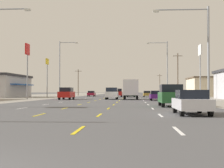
{
  "coord_description": "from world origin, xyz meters",
  "views": [
    {
      "loc": [
        3.66,
        -5.0,
        1.38
      ],
      "look_at": [
        0.45,
        48.14,
        2.51
      ],
      "focal_mm": 54.54,
      "sensor_mm": 36.0,
      "label": 1
    }
  ],
  "objects_px": {
    "box_truck_inner_right_far": "(131,88)",
    "pole_sign_left_row_2": "(47,68)",
    "suv_far_left_midfar": "(67,93)",
    "sedan_far_right_distant_b": "(147,94)",
    "sedan_far_right_mid": "(156,95)",
    "streetlight_right_row_1": "(165,66)",
    "streetlight_right_row_0": "(202,47)",
    "streetlight_left_row_1": "(61,66)",
    "sedan_far_right_nearest": "(191,102)",
    "suv_center_turn_farther": "(112,93)",
    "sedan_inner_right_farthest": "(131,94)",
    "suv_center_turn_distant_a": "(118,93)",
    "suv_far_right_near": "(171,95)",
    "pole_sign_left_row_1": "(27,57)",
    "sedan_far_left_distant_c": "(91,94)",
    "pole_sign_right_row_2": "(200,56)"
  },
  "relations": [
    {
      "from": "box_truck_inner_right_far",
      "to": "pole_sign_left_row_2",
      "type": "xyz_separation_m",
      "value": [
        -20.12,
        23.79,
        5.12
      ]
    },
    {
      "from": "suv_far_left_midfar",
      "to": "sedan_far_right_distant_b",
      "type": "xyz_separation_m",
      "value": [
        14.23,
        26.96,
        -0.27
      ]
    },
    {
      "from": "sedan_far_right_mid",
      "to": "streetlight_right_row_1",
      "type": "bearing_deg",
      "value": 78.74
    },
    {
      "from": "sedan_far_right_mid",
      "to": "pole_sign_left_row_2",
      "type": "relative_size",
      "value": 0.49
    },
    {
      "from": "streetlight_right_row_0",
      "to": "streetlight_left_row_1",
      "type": "xyz_separation_m",
      "value": [
        -19.42,
        34.34,
        1.02
      ]
    },
    {
      "from": "sedan_far_right_nearest",
      "to": "suv_far_left_midfar",
      "type": "relative_size",
      "value": 0.92
    },
    {
      "from": "box_truck_inner_right_far",
      "to": "suv_center_turn_farther",
      "type": "relative_size",
      "value": 1.47
    },
    {
      "from": "box_truck_inner_right_far",
      "to": "streetlight_right_row_0",
      "type": "xyz_separation_m",
      "value": [
        6.18,
        -26.99,
        3.32
      ]
    },
    {
      "from": "box_truck_inner_right_far",
      "to": "sedan_far_right_nearest",
      "type": "bearing_deg",
      "value": -84.07
    },
    {
      "from": "suv_far_left_midfar",
      "to": "sedan_inner_right_farthest",
      "type": "height_order",
      "value": "suv_far_left_midfar"
    },
    {
      "from": "suv_center_turn_distant_a",
      "to": "pole_sign_left_row_2",
      "type": "distance_m",
      "value": 17.97
    },
    {
      "from": "suv_far_right_near",
      "to": "suv_center_turn_distant_a",
      "type": "bearing_deg",
      "value": 97.81
    },
    {
      "from": "box_truck_inner_right_far",
      "to": "suv_center_turn_distant_a",
      "type": "distance_m",
      "value": 25.15
    },
    {
      "from": "sedan_far_right_nearest",
      "to": "suv_far_left_midfar",
      "type": "height_order",
      "value": "suv_far_left_midfar"
    },
    {
      "from": "sedan_far_right_nearest",
      "to": "box_truck_inner_right_far",
      "type": "relative_size",
      "value": 0.63
    },
    {
      "from": "sedan_far_right_nearest",
      "to": "pole_sign_left_row_1",
      "type": "relative_size",
      "value": 0.47
    },
    {
      "from": "box_truck_inner_right_far",
      "to": "suv_center_turn_distant_a",
      "type": "height_order",
      "value": "box_truck_inner_right_far"
    },
    {
      "from": "sedan_far_left_distant_c",
      "to": "streetlight_right_row_0",
      "type": "xyz_separation_m",
      "value": [
        16.75,
        -59.93,
        4.4
      ]
    },
    {
      "from": "sedan_far_left_distant_c",
      "to": "streetlight_left_row_1",
      "type": "xyz_separation_m",
      "value": [
        -2.67,
        -25.59,
        5.42
      ]
    },
    {
      "from": "pole_sign_left_row_1",
      "to": "streetlight_right_row_0",
      "type": "height_order",
      "value": "pole_sign_left_row_1"
    },
    {
      "from": "sedan_far_right_distant_b",
      "to": "streetlight_right_row_1",
      "type": "distance_m",
      "value": 19.07
    },
    {
      "from": "pole_sign_left_row_1",
      "to": "suv_center_turn_farther",
      "type": "bearing_deg",
      "value": -3.69
    },
    {
      "from": "suv_center_turn_distant_a",
      "to": "suv_center_turn_farther",
      "type": "bearing_deg",
      "value": -89.97
    },
    {
      "from": "sedan_far_right_nearest",
      "to": "sedan_far_left_distant_c",
      "type": "relative_size",
      "value": 1.0
    },
    {
      "from": "sedan_inner_right_farthest",
      "to": "suv_center_turn_distant_a",
      "type": "xyz_separation_m",
      "value": [
        -3.14,
        3.43,
        0.27
      ]
    },
    {
      "from": "streetlight_right_row_0",
      "to": "suv_center_turn_farther",
      "type": "bearing_deg",
      "value": 108.81
    },
    {
      "from": "sedan_far_right_nearest",
      "to": "streetlight_left_row_1",
      "type": "height_order",
      "value": "streetlight_left_row_1"
    },
    {
      "from": "streetlight_left_row_1",
      "to": "suv_center_turn_farther",
      "type": "bearing_deg",
      "value": -34.23
    },
    {
      "from": "suv_far_right_near",
      "to": "streetlight_left_row_1",
      "type": "height_order",
      "value": "streetlight_left_row_1"
    },
    {
      "from": "suv_far_right_near",
      "to": "box_truck_inner_right_far",
      "type": "height_order",
      "value": "box_truck_inner_right_far"
    },
    {
      "from": "suv_center_turn_farther",
      "to": "suv_far_right_near",
      "type": "bearing_deg",
      "value": -75.14
    },
    {
      "from": "sedan_far_right_nearest",
      "to": "sedan_far_right_mid",
      "type": "relative_size",
      "value": 1.0
    },
    {
      "from": "suv_center_turn_distant_a",
      "to": "pole_sign_left_row_1",
      "type": "xyz_separation_m",
      "value": [
        -14.74,
        -23.47,
        6.27
      ]
    },
    {
      "from": "suv_far_left_midfar",
      "to": "streetlight_left_row_1",
      "type": "xyz_separation_m",
      "value": [
        -2.76,
        8.84,
        5.15
      ]
    },
    {
      "from": "sedan_far_left_distant_c",
      "to": "sedan_far_right_nearest",
      "type": "bearing_deg",
      "value": -78.28
    },
    {
      "from": "suv_center_turn_farther",
      "to": "streetlight_left_row_1",
      "type": "height_order",
      "value": "streetlight_left_row_1"
    },
    {
      "from": "streetlight_right_row_1",
      "to": "sedan_inner_right_farthest",
      "type": "bearing_deg",
      "value": 114.57
    },
    {
      "from": "suv_far_right_near",
      "to": "streetlight_right_row_0",
      "type": "distance_m",
      "value": 5.03
    },
    {
      "from": "pole_sign_right_row_2",
      "to": "suv_center_turn_distant_a",
      "type": "bearing_deg",
      "value": 137.72
    },
    {
      "from": "suv_far_right_near",
      "to": "suv_far_left_midfar",
      "type": "xyz_separation_m",
      "value": [
        -14.19,
        24.01,
        0.0
      ]
    },
    {
      "from": "pole_sign_left_row_2",
      "to": "streetlight_left_row_1",
      "type": "height_order",
      "value": "streetlight_left_row_1"
    },
    {
      "from": "suv_center_turn_farther",
      "to": "sedan_far_left_distant_c",
      "type": "relative_size",
      "value": 1.09
    },
    {
      "from": "box_truck_inner_right_far",
      "to": "sedan_far_left_distant_c",
      "type": "relative_size",
      "value": 1.6
    },
    {
      "from": "pole_sign_left_row_1",
      "to": "streetlight_right_row_0",
      "type": "bearing_deg",
      "value": -49.71
    },
    {
      "from": "streetlight_right_row_1",
      "to": "suv_center_turn_farther",
      "type": "bearing_deg",
      "value": -144.53
    },
    {
      "from": "sedan_far_right_distant_b",
      "to": "streetlight_right_row_1",
      "type": "xyz_separation_m",
      "value": [
        2.65,
        -18.11,
        5.35
      ]
    },
    {
      "from": "sedan_far_right_nearest",
      "to": "suv_far_left_midfar",
      "type": "bearing_deg",
      "value": 112.37
    },
    {
      "from": "sedan_far_right_nearest",
      "to": "streetlight_right_row_1",
      "type": "relative_size",
      "value": 0.42
    },
    {
      "from": "suv_far_left_midfar",
      "to": "streetlight_right_row_1",
      "type": "xyz_separation_m",
      "value": [
        16.88,
        8.84,
        5.08
      ]
    },
    {
      "from": "pole_sign_right_row_2",
      "to": "pole_sign_left_row_2",
      "type": "bearing_deg",
      "value": 157.46
    }
  ]
}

